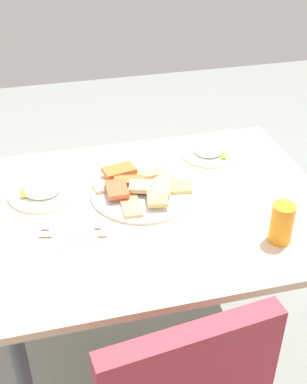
{
  "coord_description": "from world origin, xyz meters",
  "views": [
    {
      "loc": [
        0.34,
        1.26,
        1.67
      ],
      "look_at": [
        0.02,
        -0.03,
        0.77
      ],
      "focal_mm": 46.86,
      "sensor_mm": 36.0,
      "label": 1
    }
  ],
  "objects_px": {
    "salad_plate_rice": "(42,189)",
    "paper_napkin": "(72,232)",
    "fork": "(71,227)",
    "spoon": "(73,235)",
    "pide_platter": "(142,189)",
    "salad_plate_greens": "(209,151)",
    "dining_table": "(161,225)",
    "soda_can": "(282,223)"
  },
  "relations": [
    {
      "from": "dining_table",
      "to": "salad_plate_greens",
      "type": "xyz_separation_m",
      "value": [
        -0.25,
        -0.26,
        0.1
      ]
    },
    {
      "from": "paper_napkin",
      "to": "spoon",
      "type": "height_order",
      "value": "spoon"
    },
    {
      "from": "pide_platter",
      "to": "fork",
      "type": "height_order",
      "value": "pide_platter"
    },
    {
      "from": "soda_can",
      "to": "spoon",
      "type": "xyz_separation_m",
      "value": [
        0.58,
        -0.16,
        -0.06
      ]
    },
    {
      "from": "fork",
      "to": "spoon",
      "type": "distance_m",
      "value": 0.04
    },
    {
      "from": "spoon",
      "to": "paper_napkin",
      "type": "bearing_deg",
      "value": -76.52
    },
    {
      "from": "salad_plate_greens",
      "to": "fork",
      "type": "xyz_separation_m",
      "value": [
        0.55,
        0.32,
        -0.01
      ]
    },
    {
      "from": "pide_platter",
      "to": "fork",
      "type": "relative_size",
      "value": 1.95
    },
    {
      "from": "salad_plate_rice",
      "to": "fork",
      "type": "xyz_separation_m",
      "value": [
        -0.07,
        0.21,
        -0.01
      ]
    },
    {
      "from": "dining_table",
      "to": "paper_napkin",
      "type": "distance_m",
      "value": 0.31
    },
    {
      "from": "pide_platter",
      "to": "spoon",
      "type": "xyz_separation_m",
      "value": [
        0.25,
        0.17,
        -0.01
      ]
    },
    {
      "from": "fork",
      "to": "salad_plate_greens",
      "type": "bearing_deg",
      "value": -137.01
    },
    {
      "from": "dining_table",
      "to": "spoon",
      "type": "height_order",
      "value": "spoon"
    },
    {
      "from": "soda_can",
      "to": "spoon",
      "type": "relative_size",
      "value": 0.61
    },
    {
      "from": "pide_platter",
      "to": "spoon",
      "type": "bearing_deg",
      "value": 34.68
    },
    {
      "from": "dining_table",
      "to": "soda_can",
      "type": "height_order",
      "value": "soda_can"
    },
    {
      "from": "salad_plate_rice",
      "to": "soda_can",
      "type": "distance_m",
      "value": 0.77
    },
    {
      "from": "paper_napkin",
      "to": "spoon",
      "type": "xyz_separation_m",
      "value": [
        0.0,
        0.02,
        0.0
      ]
    },
    {
      "from": "pide_platter",
      "to": "spoon",
      "type": "relative_size",
      "value": 1.73
    },
    {
      "from": "pide_platter",
      "to": "fork",
      "type": "bearing_deg",
      "value": 28.59
    },
    {
      "from": "dining_table",
      "to": "salad_plate_rice",
      "type": "relative_size",
      "value": 4.68
    },
    {
      "from": "dining_table",
      "to": "spoon",
      "type": "bearing_deg",
      "value": 17.96
    },
    {
      "from": "salad_plate_greens",
      "to": "spoon",
      "type": "xyz_separation_m",
      "value": [
        0.55,
        0.36,
        -0.01
      ]
    },
    {
      "from": "dining_table",
      "to": "spoon",
      "type": "relative_size",
      "value": 5.36
    },
    {
      "from": "dining_table",
      "to": "pide_platter",
      "type": "xyz_separation_m",
      "value": [
        0.05,
        -0.08,
        0.1
      ]
    },
    {
      "from": "salad_plate_rice",
      "to": "fork",
      "type": "height_order",
      "value": "salad_plate_rice"
    },
    {
      "from": "salad_plate_rice",
      "to": "paper_napkin",
      "type": "height_order",
      "value": "salad_plate_rice"
    },
    {
      "from": "salad_plate_rice",
      "to": "spoon",
      "type": "relative_size",
      "value": 1.15
    },
    {
      "from": "salad_plate_greens",
      "to": "salad_plate_rice",
      "type": "bearing_deg",
      "value": 10.52
    },
    {
      "from": "salad_plate_greens",
      "to": "soda_can",
      "type": "relative_size",
      "value": 1.69
    },
    {
      "from": "spoon",
      "to": "salad_plate_greens",
      "type": "bearing_deg",
      "value": -133.18
    },
    {
      "from": "salad_plate_rice",
      "to": "spoon",
      "type": "xyz_separation_m",
      "value": [
        -0.07,
        0.24,
        -0.01
      ]
    },
    {
      "from": "salad_plate_rice",
      "to": "spoon",
      "type": "distance_m",
      "value": 0.25
    },
    {
      "from": "dining_table",
      "to": "salad_plate_rice",
      "type": "distance_m",
      "value": 0.41
    },
    {
      "from": "pide_platter",
      "to": "salad_plate_rice",
      "type": "xyz_separation_m",
      "value": [
        0.32,
        -0.07,
        0.01
      ]
    },
    {
      "from": "dining_table",
      "to": "salad_plate_greens",
      "type": "height_order",
      "value": "salad_plate_greens"
    },
    {
      "from": "soda_can",
      "to": "fork",
      "type": "distance_m",
      "value": 0.61
    },
    {
      "from": "soda_can",
      "to": "spoon",
      "type": "height_order",
      "value": "soda_can"
    },
    {
      "from": "paper_napkin",
      "to": "spoon",
      "type": "bearing_deg",
      "value": 90.0
    },
    {
      "from": "soda_can",
      "to": "salad_plate_rice",
      "type": "bearing_deg",
      "value": -32.19
    },
    {
      "from": "paper_napkin",
      "to": "fork",
      "type": "distance_m",
      "value": 0.02
    },
    {
      "from": "paper_napkin",
      "to": "fork",
      "type": "relative_size",
      "value": 0.71
    }
  ]
}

